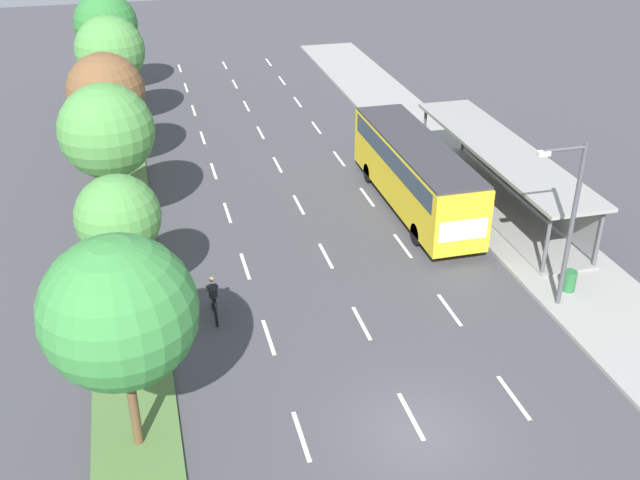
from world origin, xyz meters
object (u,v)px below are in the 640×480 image
median_tree_nearest (119,313)px  median_tree_fifth (110,51)px  median_tree_second (118,217)px  cyclist (214,300)px  streetlight (569,216)px  median_tree_third (107,131)px  median_tree_fourth (106,92)px  median_tree_farthest (106,24)px  bus_shelter (505,170)px  trash_bin (569,281)px  bus (415,168)px

median_tree_nearest → median_tree_fifth: size_ratio=0.99×
median_tree_second → cyclist: bearing=-14.4°
median_tree_nearest → streetlight: size_ratio=1.04×
median_tree_third → median_tree_fourth: median_tree_third is taller
median_tree_farthest → median_tree_third: bearing=-90.1°
bus_shelter → median_tree_fifth: 23.45m
median_tree_fourth → median_tree_second: bearing=-88.7°
median_tree_farthest → median_tree_fourth: bearing=-90.4°
median_tree_farthest → trash_bin: size_ratio=8.18×
median_tree_third → median_tree_farthest: median_tree_farthest is taller
bus_shelter → median_tree_third: 18.30m
median_tree_third → median_tree_fifth: 13.61m
median_tree_second → median_tree_fifth: size_ratio=0.82×
bus_shelter → streetlight: size_ratio=2.17×
cyclist → median_tree_third: (-3.25, 7.57, 4.15)m
cyclist → median_tree_fifth: bearing=98.0°
median_tree_second → median_tree_fourth: median_tree_fourth is taller
median_tree_second → median_tree_third: median_tree_third is taller
median_tree_second → median_tree_fifth: median_tree_fifth is taller
median_tree_second → median_tree_fourth: bearing=91.3°
median_tree_third → median_tree_farthest: bearing=89.9°
median_tree_third → median_tree_fifth: median_tree_third is taller
bus → median_tree_fifth: size_ratio=1.65×
bus_shelter → streetlight: (-2.11, -8.64, 2.02)m
median_tree_second → trash_bin: (16.64, -2.56, -3.63)m
median_tree_fifth → median_tree_nearest: bearing=-90.0°
median_tree_farthest → streetlight: bearing=-62.6°
bus_shelter → median_tree_farthest: bearing=129.4°
bus_shelter → trash_bin: bus_shelter is taller
median_tree_fifth → cyclist: bearing=-82.0°
cyclist → trash_bin: (13.65, -1.79, -0.22)m
bus_shelter → bus: size_ratio=1.25×
median_tree_fourth → median_tree_farthest: median_tree_farthest is taller
median_tree_second → median_tree_fourth: 13.62m
median_tree_nearest → median_tree_third: size_ratio=0.98×
median_tree_nearest → trash_bin: bearing=14.3°
median_tree_nearest → median_tree_fifth: median_tree_fifth is taller
cyclist → median_tree_nearest: bearing=-116.5°
median_tree_third → streetlight: 18.82m
bus → median_tree_farthest: 25.28m
median_tree_nearest → bus: bearing=43.9°
cyclist → median_tree_farthest: 28.49m
median_tree_third → cyclist: bearing=-66.8°
bus_shelter → median_tree_second: (-17.72, -5.37, 2.34)m
streetlight → cyclist: bearing=168.8°
trash_bin → median_tree_second: bearing=171.3°
bus → median_tree_second: size_ratio=2.01×
bus → median_tree_third: median_tree_third is taller
median_tree_nearest → trash_bin: (16.67, 4.25, -4.13)m
bus → streetlight: streetlight is taller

